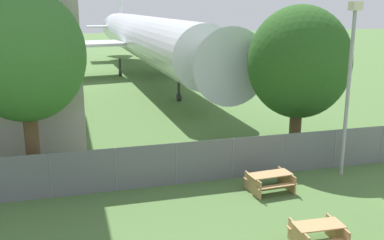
# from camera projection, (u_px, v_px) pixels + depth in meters

# --- Properties ---
(perimeter_fence) EXTENTS (56.07, 0.07, 1.86)m
(perimeter_fence) POSITION_uv_depth(u_px,v_px,m) (233.00, 158.00, 19.64)
(perimeter_fence) COLOR slate
(perimeter_fence) RESTS_ON ground
(airplane) EXTENTS (39.52, 48.41, 13.02)m
(airplane) POSITION_uv_depth(u_px,v_px,m) (146.00, 38.00, 46.91)
(airplane) COLOR silver
(airplane) RESTS_ON ground
(picnic_bench_near_cabin) EXTENTS (1.85, 1.52, 0.76)m
(picnic_bench_near_cabin) POSITION_uv_depth(u_px,v_px,m) (270.00, 180.00, 18.41)
(picnic_bench_near_cabin) COLOR tan
(picnic_bench_near_cabin) RESTS_ON ground
(picnic_bench_open_grass) EXTENTS (1.61, 1.47, 0.76)m
(picnic_bench_open_grass) POSITION_uv_depth(u_px,v_px,m) (318.00, 233.00, 14.17)
(picnic_bench_open_grass) COLOR tan
(picnic_bench_open_grass) RESTS_ON ground
(tree_near_hangar) EXTENTS (5.33, 5.33, 7.50)m
(tree_near_hangar) POSITION_uv_depth(u_px,v_px,m) (299.00, 62.00, 23.29)
(tree_near_hangar) COLOR brown
(tree_near_hangar) RESTS_ON ground
(tree_left_of_cabin) EXTENTS (4.79, 4.79, 8.17)m
(tree_left_of_cabin) POSITION_uv_depth(u_px,v_px,m) (24.00, 56.00, 17.56)
(tree_left_of_cabin) COLOR brown
(tree_left_of_cabin) RESTS_ON ground
(light_mast) EXTENTS (0.44, 0.44, 7.59)m
(light_mast) POSITION_uv_depth(u_px,v_px,m) (350.00, 72.00, 19.23)
(light_mast) COLOR #99999E
(light_mast) RESTS_ON ground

